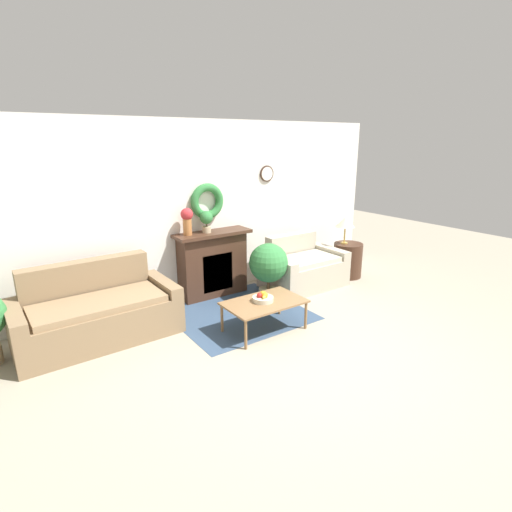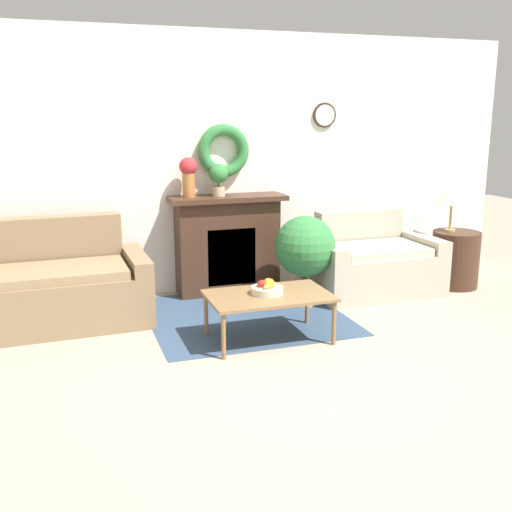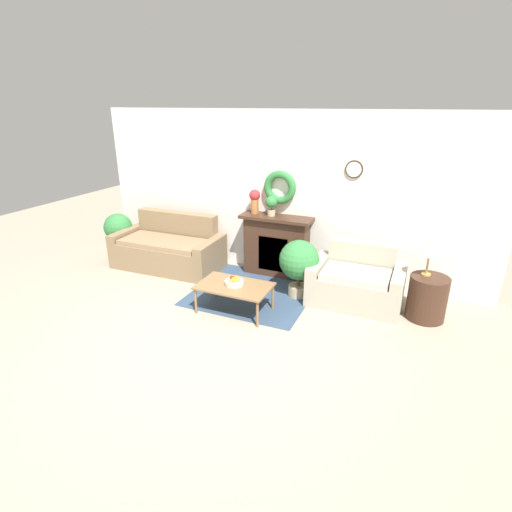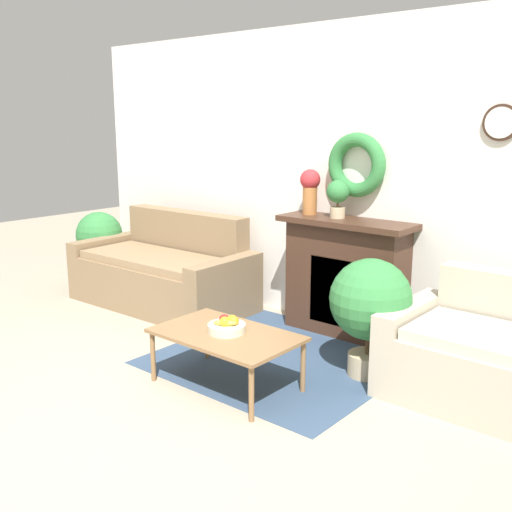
# 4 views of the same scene
# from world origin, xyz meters

# --- Properties ---
(ground_plane) EXTENTS (16.00, 16.00, 0.00)m
(ground_plane) POSITION_xyz_m (0.00, 0.00, 0.00)
(ground_plane) COLOR #9E937F
(floor_rug) EXTENTS (1.80, 1.74, 0.01)m
(floor_rug) POSITION_xyz_m (-0.07, 1.64, 0.00)
(floor_rug) COLOR #334760
(floor_rug) RESTS_ON ground_plane
(wall_back) EXTENTS (6.80, 0.18, 2.70)m
(wall_back) POSITION_xyz_m (0.00, 2.66, 1.36)
(wall_back) COLOR white
(wall_back) RESTS_ON ground_plane
(fireplace) EXTENTS (1.21, 0.41, 1.04)m
(fireplace) POSITION_xyz_m (-0.00, 2.45, 0.52)
(fireplace) COLOR #42281C
(fireplace) RESTS_ON ground_plane
(couch_left) EXTENTS (1.93, 0.99, 0.93)m
(couch_left) POSITION_xyz_m (-1.89, 2.02, 0.33)
(couch_left) COLOR #846B4C
(couch_left) RESTS_ON ground_plane
(loveseat_right) EXTENTS (1.33, 0.89, 0.84)m
(loveseat_right) POSITION_xyz_m (1.45, 1.97, 0.31)
(loveseat_right) COLOR #B2A893
(loveseat_right) RESTS_ON ground_plane
(coffee_table) EXTENTS (1.02, 0.64, 0.40)m
(coffee_table) POSITION_xyz_m (-0.07, 0.98, 0.37)
(coffee_table) COLOR olive
(coffee_table) RESTS_ON ground_plane
(fruit_bowl) EXTENTS (0.27, 0.27, 0.12)m
(fruit_bowl) POSITION_xyz_m (-0.07, 1.00, 0.45)
(fruit_bowl) COLOR beige
(fruit_bowl) RESTS_ON coffee_table
(side_table_by_loveseat) EXTENTS (0.51, 0.51, 0.61)m
(side_table_by_loveseat) POSITION_xyz_m (2.43, 1.85, 0.31)
(side_table_by_loveseat) COLOR #42281C
(side_table_by_loveseat) RESTS_ON ground_plane
(table_lamp) EXTENTS (0.33, 0.33, 0.48)m
(table_lamp) POSITION_xyz_m (2.37, 1.90, 1.00)
(table_lamp) COLOR #B28E42
(table_lamp) RESTS_ON side_table_by_loveseat
(vase_on_mantel_left) EXTENTS (0.18, 0.18, 0.40)m
(vase_on_mantel_left) POSITION_xyz_m (-0.40, 2.46, 1.27)
(vase_on_mantel_left) COLOR #AD6B38
(vase_on_mantel_left) RESTS_ON fireplace
(potted_plant_on_mantel) EXTENTS (0.20, 0.20, 0.33)m
(potted_plant_on_mantel) POSITION_xyz_m (-0.09, 2.44, 1.24)
(potted_plant_on_mantel) COLOR tan
(potted_plant_on_mantel) RESTS_ON fireplace
(potted_plant_floor_by_couch) EXTENTS (0.53, 0.53, 0.84)m
(potted_plant_floor_by_couch) POSITION_xyz_m (-3.06, 2.07, 0.53)
(potted_plant_floor_by_couch) COLOR tan
(potted_plant_floor_by_couch) RESTS_ON ground_plane
(potted_plant_floor_by_loveseat) EXTENTS (0.60, 0.60, 0.89)m
(potted_plant_floor_by_loveseat) POSITION_xyz_m (0.61, 1.81, 0.56)
(potted_plant_floor_by_loveseat) COLOR tan
(potted_plant_floor_by_loveseat) RESTS_ON ground_plane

